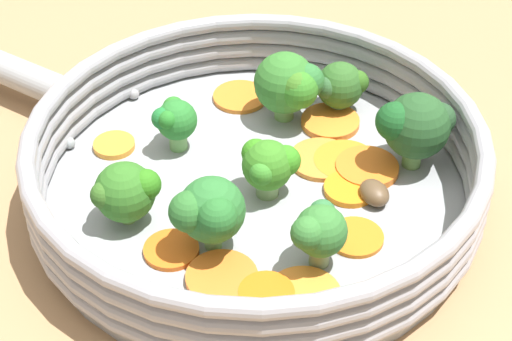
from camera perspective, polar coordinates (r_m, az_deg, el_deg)
ground_plane at (r=0.61m, az=0.00°, el=-1.96°), size 4.00×4.00×0.00m
skillet at (r=0.60m, az=0.00°, el=-1.54°), size 0.30×0.30×0.01m
skillet_rim_wall at (r=0.58m, az=0.00°, el=0.79°), size 0.31×0.31×0.05m
skillet_handle at (r=0.73m, az=-16.64°, el=6.62°), size 0.15×0.15×0.03m
skillet_rivet_left at (r=0.69m, az=-8.16°, el=5.08°), size 0.01×0.01×0.01m
skillet_rivet_right at (r=0.64m, az=-12.35°, el=1.81°), size 0.01×0.01×0.01m
carrot_slice_0 at (r=0.62m, az=4.40°, el=0.74°), size 0.07×0.07×0.00m
carrot_slice_1 at (r=0.52m, az=0.70°, el=-8.26°), size 0.04×0.04×0.01m
carrot_slice_2 at (r=0.62m, az=5.98°, el=0.61°), size 0.05×0.05×0.00m
carrot_slice_3 at (r=0.53m, az=3.21°, el=-8.29°), size 0.06×0.06×0.00m
carrot_slice_4 at (r=0.66m, az=4.97°, el=3.25°), size 0.06×0.06×0.01m
carrot_slice_5 at (r=0.64m, az=-9.44°, el=1.68°), size 0.04×0.04×0.00m
carrot_slice_6 at (r=0.60m, az=6.26°, el=-1.22°), size 0.05×0.05×0.00m
carrot_slice_7 at (r=0.62m, az=7.28°, el=0.44°), size 0.06×0.06×0.01m
carrot_slice_8 at (r=0.56m, az=6.66°, el=-4.44°), size 0.05×0.05×0.00m
carrot_slice_9 at (r=0.68m, az=-1.07°, el=4.94°), size 0.06×0.06×0.00m
carrot_slice_10 at (r=0.55m, az=-5.67°, el=-5.28°), size 0.05×0.05×0.00m
carrot_slice_11 at (r=0.53m, az=-2.30°, el=-7.17°), size 0.06×0.06×0.01m
broccoli_floret_0 at (r=0.62m, az=-5.46°, el=3.38°), size 0.03×0.03×0.04m
broccoli_floret_1 at (r=0.60m, az=10.79°, el=2.86°), size 0.05×0.06×0.06m
broccoli_floret_2 at (r=0.56m, az=-8.69°, el=-1.41°), size 0.04×0.05×0.05m
broccoli_floret_3 at (r=0.66m, az=5.65°, el=5.63°), size 0.04×0.04×0.04m
broccoli_floret_4 at (r=0.53m, az=4.20°, el=-4.04°), size 0.04×0.04×0.04m
broccoli_floret_5 at (r=0.64m, az=2.30°, el=5.75°), size 0.05×0.05×0.06m
broccoli_floret_6 at (r=0.58m, az=0.82°, el=0.40°), size 0.04×0.04×0.04m
broccoli_floret_7 at (r=0.53m, az=-3.14°, el=-2.76°), size 0.05×0.05×0.05m
mushroom_piece_0 at (r=0.59m, az=7.89°, el=-1.48°), size 0.03×0.02×0.01m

